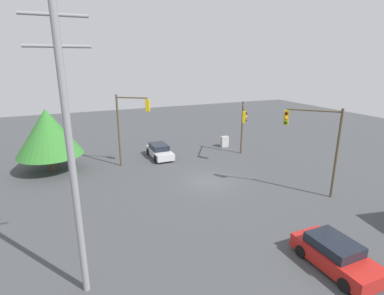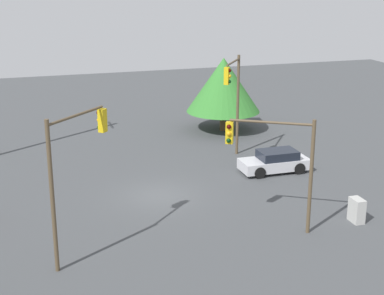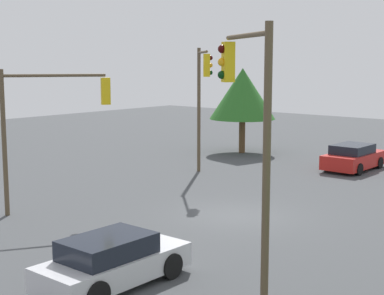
% 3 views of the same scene
% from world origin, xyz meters
% --- Properties ---
extents(ground_plane, '(80.00, 80.00, 0.00)m').
position_xyz_m(ground_plane, '(0.00, 0.00, 0.00)').
color(ground_plane, '#424447').
extents(sedan_silver, '(1.88, 4.23, 1.36)m').
position_xyz_m(sedan_silver, '(1.71, -7.76, 0.66)').
color(sedan_silver, silver).
rests_on(sedan_silver, ground_plane).
extents(sedan_red, '(2.03, 4.20, 1.41)m').
position_xyz_m(sedan_red, '(-0.79, 11.90, 0.68)').
color(sedan_red, red).
rests_on(sedan_red, ground_plane).
extents(traffic_signal_main, '(2.68, 2.01, 6.70)m').
position_xyz_m(traffic_signal_main, '(4.91, -6.20, 4.52)').
color(traffic_signal_main, brown).
rests_on(traffic_signal_main, ground_plane).
extents(traffic_signal_cross, '(2.89, 2.84, 6.53)m').
position_xyz_m(traffic_signal_cross, '(-5.88, 5.16, 4.46)').
color(traffic_signal_cross, brown).
rests_on(traffic_signal_cross, ground_plane).
extents(traffic_signal_aux, '(2.33, 3.61, 5.56)m').
position_xyz_m(traffic_signal_aux, '(-5.83, -4.12, 3.84)').
color(traffic_signal_aux, brown).
rests_on(traffic_signal_aux, ground_plane).
extents(utility_pole_tall, '(2.20, 0.28, 11.73)m').
position_xyz_m(utility_pole_tall, '(10.34, 8.62, 6.17)').
color(utility_pole_tall, gray).
rests_on(utility_pole_tall, ground_plane).
extents(electrical_cabinet, '(0.86, 0.51, 1.23)m').
position_xyz_m(electrical_cabinet, '(-6.31, -8.45, 0.61)').
color(electrical_cabinet, '#B2B2AD').
rests_on(electrical_cabinet, ground_plane).
extents(tree_behind, '(5.62, 5.62, 5.63)m').
position_xyz_m(tree_behind, '(11.75, -8.02, 3.57)').
color(tree_behind, brown).
rests_on(tree_behind, ground_plane).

